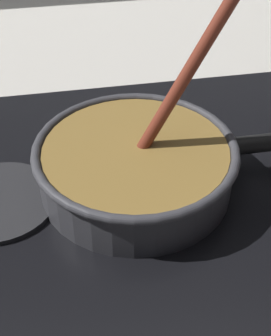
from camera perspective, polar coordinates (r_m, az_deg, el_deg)
ground at (r=0.55m, az=-4.66°, el=-9.51°), size 2.40×1.60×0.04m
hob_plate at (r=0.58m, az=0.00°, el=-2.56°), size 0.56×0.48×0.01m
burner_ring at (r=0.58m, az=-0.00°, el=-1.82°), size 0.20×0.20×0.01m
cooking_pan at (r=0.56m, az=0.33°, el=0.49°), size 0.40×0.24×0.26m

